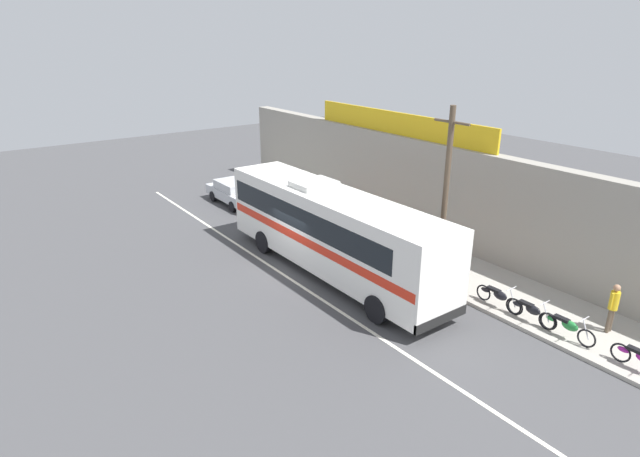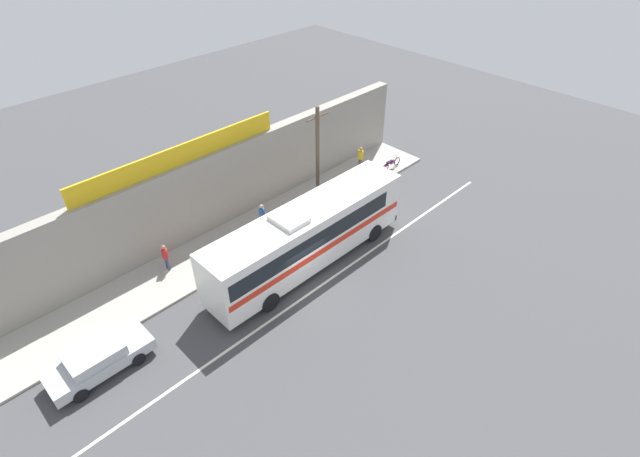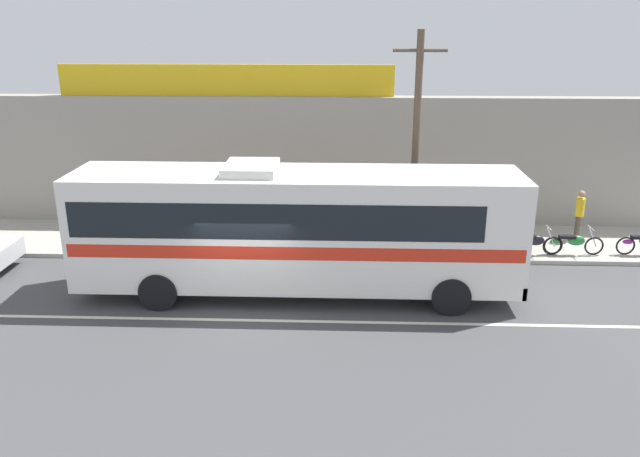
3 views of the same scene
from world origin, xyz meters
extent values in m
plane|color=#444447|center=(0.00, 0.00, 0.00)|extent=(70.00, 70.00, 0.00)
cube|color=#A8A399|center=(0.00, 5.20, 0.07)|extent=(30.00, 3.60, 0.14)
cube|color=gray|center=(0.00, 7.35, 2.40)|extent=(30.00, 0.70, 4.80)
cube|color=gold|center=(-1.69, 7.35, 5.35)|extent=(12.05, 0.12, 1.10)
cube|color=silver|center=(0.00, -0.80, 0.00)|extent=(30.00, 0.14, 0.01)
cube|color=white|center=(1.29, 0.93, 1.99)|extent=(12.19, 2.45, 3.10)
cube|color=black|center=(0.81, 0.93, 2.54)|extent=(10.73, 2.47, 0.96)
cube|color=red|center=(1.29, 0.93, 1.69)|extent=(11.95, 2.47, 0.36)
cube|color=black|center=(7.36, 0.93, 2.44)|extent=(0.04, 2.21, 1.40)
cube|color=black|center=(7.35, 0.93, 0.62)|extent=(0.12, 2.45, 0.36)
cube|color=silver|center=(0.08, 0.93, 3.66)|extent=(1.40, 1.72, 0.24)
cylinder|color=black|center=(5.44, 2.06, 0.52)|extent=(1.04, 0.32, 1.04)
cylinder|color=black|center=(5.44, -0.21, 0.52)|extent=(1.04, 0.32, 1.04)
cylinder|color=black|center=(-2.36, 2.06, 0.52)|extent=(1.04, 0.32, 1.04)
cylinder|color=black|center=(-2.36, -0.21, 0.52)|extent=(1.04, 0.32, 1.04)
cube|color=#B7BABF|center=(-9.79, 2.15, 0.61)|extent=(4.39, 1.74, 0.56)
cube|color=#B7BABF|center=(-9.89, 2.15, 1.13)|extent=(2.28, 1.57, 0.48)
cube|color=black|center=(-9.04, 2.15, 1.09)|extent=(0.21, 1.46, 0.34)
cylinder|color=black|center=(-8.51, 2.97, 0.31)|extent=(0.62, 0.20, 0.62)
cylinder|color=black|center=(-8.51, 1.33, 0.31)|extent=(0.62, 0.20, 0.62)
cylinder|color=black|center=(-11.06, 2.97, 0.31)|extent=(0.62, 0.20, 0.62)
cylinder|color=black|center=(-11.06, 1.33, 0.31)|extent=(0.62, 0.20, 0.62)
cylinder|color=brown|center=(4.77, 3.71, 3.66)|extent=(0.22, 0.22, 7.04)
cylinder|color=brown|center=(4.77, 3.71, 6.58)|extent=(1.60, 0.10, 0.10)
torus|color=black|center=(11.76, 4.05, 0.45)|extent=(0.62, 0.06, 0.62)
cube|color=black|center=(12.16, 4.05, 0.75)|extent=(0.52, 0.20, 0.10)
ellipsoid|color=#991E8C|center=(11.82, 4.05, 0.59)|extent=(0.36, 0.14, 0.16)
torus|color=black|center=(10.73, 3.99, 0.45)|extent=(0.62, 0.06, 0.62)
torus|color=black|center=(9.42, 3.99, 0.45)|extent=(0.62, 0.06, 0.62)
cylinder|color=silver|center=(10.65, 3.99, 0.75)|extent=(0.34, 0.04, 0.65)
cylinder|color=silver|center=(10.55, 3.99, 1.07)|extent=(0.03, 0.56, 0.03)
ellipsoid|color=#237F38|center=(10.14, 3.99, 0.63)|extent=(0.56, 0.22, 0.34)
cube|color=black|center=(9.84, 3.99, 0.75)|extent=(0.52, 0.20, 0.10)
ellipsoid|color=#237F38|center=(9.48, 3.99, 0.59)|extent=(0.36, 0.14, 0.16)
torus|color=black|center=(8.09, 3.94, 0.45)|extent=(0.62, 0.06, 0.62)
torus|color=black|center=(6.79, 3.94, 0.45)|extent=(0.62, 0.06, 0.62)
cylinder|color=silver|center=(8.01, 3.94, 0.75)|extent=(0.34, 0.04, 0.65)
cylinder|color=silver|center=(7.91, 3.94, 1.07)|extent=(0.03, 0.56, 0.03)
ellipsoid|color=black|center=(7.50, 3.94, 0.63)|extent=(0.56, 0.22, 0.34)
cube|color=black|center=(7.20, 3.94, 0.75)|extent=(0.52, 0.20, 0.10)
ellipsoid|color=black|center=(6.85, 3.94, 0.59)|extent=(0.36, 0.14, 0.16)
torus|color=black|center=(9.38, 3.95, 0.45)|extent=(0.62, 0.06, 0.62)
torus|color=black|center=(8.15, 3.95, 0.45)|extent=(0.62, 0.06, 0.62)
cylinder|color=silver|center=(9.30, 3.95, 0.75)|extent=(0.34, 0.04, 0.65)
cylinder|color=silver|center=(9.20, 3.95, 1.07)|extent=(0.03, 0.56, 0.03)
ellipsoid|color=black|center=(8.82, 3.95, 0.63)|extent=(0.56, 0.22, 0.34)
cube|color=black|center=(8.54, 3.95, 0.75)|extent=(0.52, 0.20, 0.10)
ellipsoid|color=black|center=(8.21, 3.95, 0.59)|extent=(0.36, 0.14, 0.16)
cylinder|color=navy|center=(1.54, 5.17, 0.53)|extent=(0.13, 0.13, 0.78)
cylinder|color=navy|center=(1.54, 4.99, 0.53)|extent=(0.13, 0.13, 0.78)
cylinder|color=#23519E|center=(1.54, 5.08, 1.21)|extent=(0.30, 0.30, 0.58)
sphere|color=tan|center=(1.54, 5.08, 1.64)|extent=(0.21, 0.21, 0.21)
cylinder|color=#23519E|center=(1.54, 5.28, 1.24)|extent=(0.08, 0.08, 0.54)
cylinder|color=#23519E|center=(1.54, 4.88, 1.24)|extent=(0.08, 0.08, 0.54)
cylinder|color=brown|center=(10.70, 5.59, 0.57)|extent=(0.13, 0.13, 0.85)
cylinder|color=brown|center=(10.70, 5.41, 0.57)|extent=(0.13, 0.13, 0.85)
cylinder|color=gold|center=(10.70, 5.50, 1.31)|extent=(0.30, 0.30, 0.64)
sphere|color=#A37556|center=(10.70, 5.50, 1.78)|extent=(0.23, 0.23, 0.23)
cylinder|color=gold|center=(10.70, 5.70, 1.35)|extent=(0.08, 0.08, 0.59)
cylinder|color=gold|center=(10.70, 5.30, 1.35)|extent=(0.08, 0.08, 0.59)
cylinder|color=navy|center=(-4.43, 5.84, 0.53)|extent=(0.13, 0.13, 0.78)
cylinder|color=navy|center=(-4.43, 5.66, 0.53)|extent=(0.13, 0.13, 0.78)
cylinder|color=red|center=(-4.43, 5.75, 1.21)|extent=(0.30, 0.30, 0.59)
sphere|color=#A37556|center=(-4.43, 5.75, 1.64)|extent=(0.21, 0.21, 0.21)
cylinder|color=red|center=(-4.43, 5.95, 1.24)|extent=(0.08, 0.08, 0.54)
cylinder|color=red|center=(-4.43, 5.55, 1.24)|extent=(0.08, 0.08, 0.54)
camera|label=1|loc=(17.28, -11.36, 9.57)|focal=29.30mm
camera|label=2|loc=(-12.27, -13.73, 17.65)|focal=27.29mm
camera|label=3|loc=(2.57, -15.55, 7.56)|focal=35.44mm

